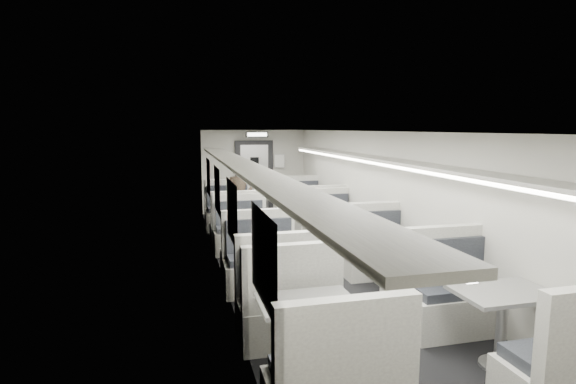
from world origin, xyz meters
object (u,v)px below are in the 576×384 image
booth_right_b (342,232)px  passenger (240,199)px  booth_left_c (273,284)px  booth_left_b (246,243)px  booth_left_d (307,338)px  vestibule_door (254,177)px  booth_left_a (232,220)px  booth_right_a (311,212)px  booth_right_c (399,267)px  booth_right_d (501,328)px  exit_sign (257,134)px

booth_right_b → passenger: size_ratio=1.25×
booth_left_c → booth_right_b: (2.00, 2.66, -0.02)m
booth_left_b → booth_left_d: bearing=-90.0°
vestibule_door → booth_left_a: bearing=-109.3°
booth_left_c → vestibule_door: 7.30m
booth_right_a → booth_right_c: bearing=-90.0°
booth_right_a → booth_right_b: (0.00, -2.19, -0.01)m
booth_left_c → booth_left_d: booth_left_d is taller
booth_left_b → booth_left_c: size_ratio=0.94×
booth_right_c → passenger: size_ratio=1.30×
booth_left_d → booth_right_d: (2.00, -0.29, 0.01)m
booth_left_b → exit_sign: (1.00, 4.44, 1.90)m
booth_right_a → booth_right_c: size_ratio=0.99×
booth_left_c → booth_right_a: size_ratio=1.03×
vestibule_door → booth_right_d: bearing=-83.7°
booth_right_a → exit_sign: size_ratio=3.59×
booth_right_a → booth_right_b: 2.19m
booth_right_d → booth_left_b: bearing=115.6°
booth_left_c → booth_left_b: bearing=90.0°
booth_right_b → exit_sign: 4.59m
passenger → booth_left_a: bearing=179.4°
booth_left_b → booth_left_c: 2.27m
booth_left_a → booth_left_d: booth_left_d is taller
booth_right_b → vestibule_door: 4.70m
booth_left_c → passenger: (0.18, 4.34, 0.46)m
booth_right_c → exit_sign: 6.78m
booth_left_d → booth_right_b: (2.00, 4.27, -0.03)m
booth_left_c → booth_right_a: 5.25m
booth_left_a → exit_sign: exit_sign is taller
booth_right_c → vestibule_door: (-1.00, 6.92, 0.64)m
passenger → booth_left_b: bearing=-95.0°
booth_left_d → passenger: passenger is taller
booth_left_a → booth_left_c: (0.00, -4.34, 0.01)m
booth_right_a → booth_right_d: bearing=-90.0°
booth_right_c → passenger: 4.47m
booth_left_c → vestibule_door: size_ratio=1.09×
booth_left_c → booth_right_c: booth_left_c is taller
booth_left_a → booth_left_b: size_ratio=1.05×
booth_left_b → booth_left_d: booth_left_d is taller
booth_left_c → booth_left_d: 1.61m
booth_left_b → booth_right_b: booth_right_b is taller
booth_left_a → booth_left_c: booth_left_c is taller
booth_right_a → booth_right_c: 4.57m
booth_left_a → passenger: 0.49m
booth_left_b → booth_right_b: 2.04m
booth_left_a → booth_right_c: 4.52m
booth_left_a → exit_sign: bearing=67.2°
vestibule_door → exit_sign: exit_sign is taller
booth_right_d → passenger: passenger is taller
booth_right_d → vestibule_door: vestibule_door is taller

